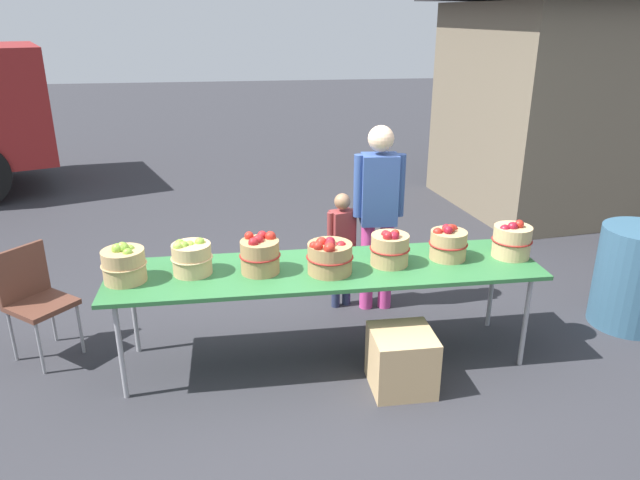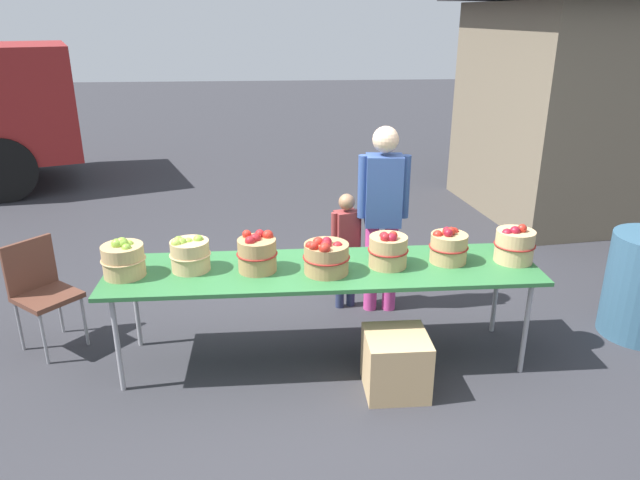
{
  "view_description": "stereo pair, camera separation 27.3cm",
  "coord_description": "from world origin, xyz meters",
  "px_view_note": "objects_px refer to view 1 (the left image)",
  "views": [
    {
      "loc": [
        -0.6,
        -3.87,
        2.47
      ],
      "look_at": [
        0.0,
        0.3,
        0.85
      ],
      "focal_mm": 33.3,
      "sensor_mm": 36.0,
      "label": 1
    },
    {
      "loc": [
        -0.33,
        -3.9,
        2.47
      ],
      "look_at": [
        0.0,
        0.3,
        0.85
      ],
      "focal_mm": 33.3,
      "sensor_mm": 36.0,
      "label": 2
    }
  ],
  "objects_px": {
    "apple_basket_red_1": "(330,256)",
    "apple_basket_red_4": "(512,240)",
    "child_customer": "(342,241)",
    "folding_chair": "(34,294)",
    "apple_basket_green_0": "(124,264)",
    "apple_basket_red_2": "(390,249)",
    "trash_barrel": "(634,277)",
    "apple_basket_red_3": "(448,243)",
    "apple_basket_green_1": "(191,257)",
    "apple_basket_red_0": "(260,254)",
    "vendor_adult": "(379,205)",
    "produce_crate": "(402,360)",
    "market_table": "(326,272)"
  },
  "relations": [
    {
      "from": "vendor_adult",
      "to": "produce_crate",
      "type": "relative_size",
      "value": 3.82
    },
    {
      "from": "apple_basket_red_2",
      "to": "trash_barrel",
      "type": "bearing_deg",
      "value": 4.77
    },
    {
      "from": "vendor_adult",
      "to": "produce_crate",
      "type": "distance_m",
      "value": 1.43
    },
    {
      "from": "trash_barrel",
      "to": "produce_crate",
      "type": "bearing_deg",
      "value": -163.91
    },
    {
      "from": "apple_basket_red_2",
      "to": "apple_basket_red_3",
      "type": "height_order",
      "value": "apple_basket_red_2"
    },
    {
      "from": "apple_basket_red_1",
      "to": "apple_basket_red_2",
      "type": "xyz_separation_m",
      "value": [
        0.46,
        0.08,
        0.0
      ]
    },
    {
      "from": "apple_basket_red_1",
      "to": "child_customer",
      "type": "bearing_deg",
      "value": 74.48
    },
    {
      "from": "market_table",
      "to": "child_customer",
      "type": "bearing_deg",
      "value": 72.28
    },
    {
      "from": "apple_basket_red_1",
      "to": "apple_basket_red_2",
      "type": "height_order",
      "value": "apple_basket_red_2"
    },
    {
      "from": "apple_basket_green_1",
      "to": "child_customer",
      "type": "bearing_deg",
      "value": 33.39
    },
    {
      "from": "folding_chair",
      "to": "produce_crate",
      "type": "bearing_deg",
      "value": -66.98
    },
    {
      "from": "folding_chair",
      "to": "apple_basket_red_4",
      "type": "bearing_deg",
      "value": -55.36
    },
    {
      "from": "apple_basket_red_4",
      "to": "child_customer",
      "type": "distance_m",
      "value": 1.43
    },
    {
      "from": "apple_basket_green_0",
      "to": "folding_chair",
      "type": "height_order",
      "value": "apple_basket_green_0"
    },
    {
      "from": "apple_basket_red_0",
      "to": "apple_basket_red_2",
      "type": "bearing_deg",
      "value": -0.12
    },
    {
      "from": "apple_basket_red_0",
      "to": "produce_crate",
      "type": "xyz_separation_m",
      "value": [
        0.94,
        -0.44,
        -0.67
      ]
    },
    {
      "from": "market_table",
      "to": "produce_crate",
      "type": "bearing_deg",
      "value": -43.74
    },
    {
      "from": "folding_chair",
      "to": "trash_barrel",
      "type": "distance_m",
      "value": 4.76
    },
    {
      "from": "apple_basket_red_0",
      "to": "folding_chair",
      "type": "bearing_deg",
      "value": 167.54
    },
    {
      "from": "vendor_adult",
      "to": "child_customer",
      "type": "height_order",
      "value": "vendor_adult"
    },
    {
      "from": "apple_basket_red_0",
      "to": "apple_basket_red_2",
      "type": "relative_size",
      "value": 0.99
    },
    {
      "from": "trash_barrel",
      "to": "apple_basket_red_4",
      "type": "bearing_deg",
      "value": -172.46
    },
    {
      "from": "apple_basket_green_0",
      "to": "produce_crate",
      "type": "relative_size",
      "value": 0.72
    },
    {
      "from": "apple_basket_red_1",
      "to": "trash_barrel",
      "type": "xyz_separation_m",
      "value": [
        2.6,
        0.26,
        -0.44
      ]
    },
    {
      "from": "trash_barrel",
      "to": "market_table",
      "type": "bearing_deg",
      "value": -176.21
    },
    {
      "from": "apple_basket_red_4",
      "to": "market_table",
      "type": "bearing_deg",
      "value": -179.42
    },
    {
      "from": "apple_basket_red_1",
      "to": "apple_basket_red_4",
      "type": "height_order",
      "value": "apple_basket_red_4"
    },
    {
      "from": "market_table",
      "to": "apple_basket_green_1",
      "type": "relative_size",
      "value": 10.6
    },
    {
      "from": "market_table",
      "to": "produce_crate",
      "type": "relative_size",
      "value": 7.29
    },
    {
      "from": "produce_crate",
      "to": "apple_basket_red_0",
      "type": "bearing_deg",
      "value": 154.75
    },
    {
      "from": "market_table",
      "to": "apple_basket_green_1",
      "type": "xyz_separation_m",
      "value": [
        -0.95,
        0.04,
        0.15
      ]
    },
    {
      "from": "apple_basket_red_4",
      "to": "vendor_adult",
      "type": "xyz_separation_m",
      "value": [
        -0.84,
        0.76,
        0.08
      ]
    },
    {
      "from": "apple_basket_green_0",
      "to": "produce_crate",
      "type": "height_order",
      "value": "apple_basket_green_0"
    },
    {
      "from": "apple_basket_red_4",
      "to": "vendor_adult",
      "type": "height_order",
      "value": "vendor_adult"
    },
    {
      "from": "apple_basket_red_3",
      "to": "child_customer",
      "type": "relative_size",
      "value": 0.27
    },
    {
      "from": "trash_barrel",
      "to": "apple_basket_green_1",
      "type": "bearing_deg",
      "value": -177.86
    },
    {
      "from": "apple_basket_green_1",
      "to": "apple_basket_red_4",
      "type": "relative_size",
      "value": 0.97
    },
    {
      "from": "child_customer",
      "to": "folding_chair",
      "type": "height_order",
      "value": "child_customer"
    },
    {
      "from": "apple_basket_green_0",
      "to": "apple_basket_red_4",
      "type": "height_order",
      "value": "apple_basket_red_4"
    },
    {
      "from": "apple_basket_red_1",
      "to": "apple_basket_red_4",
      "type": "relative_size",
      "value": 1.11
    },
    {
      "from": "apple_basket_red_0",
      "to": "produce_crate",
      "type": "bearing_deg",
      "value": -25.25
    },
    {
      "from": "apple_basket_red_4",
      "to": "vendor_adult",
      "type": "relative_size",
      "value": 0.18
    },
    {
      "from": "apple_basket_red_2",
      "to": "vendor_adult",
      "type": "distance_m",
      "value": 0.79
    },
    {
      "from": "apple_basket_red_2",
      "to": "apple_basket_red_3",
      "type": "xyz_separation_m",
      "value": [
        0.46,
        0.05,
        -0.0
      ]
    },
    {
      "from": "apple_basket_red_0",
      "to": "folding_chair",
      "type": "distance_m",
      "value": 1.75
    },
    {
      "from": "apple_basket_green_0",
      "to": "apple_basket_red_0",
      "type": "relative_size",
      "value": 1.05
    },
    {
      "from": "apple_basket_green_1",
      "to": "apple_basket_red_2",
      "type": "relative_size",
      "value": 0.99
    },
    {
      "from": "apple_basket_red_4",
      "to": "trash_barrel",
      "type": "distance_m",
      "value": 1.29
    },
    {
      "from": "child_customer",
      "to": "folding_chair",
      "type": "relative_size",
      "value": 1.22
    },
    {
      "from": "apple_basket_red_0",
      "to": "apple_basket_red_3",
      "type": "height_order",
      "value": "apple_basket_red_0"
    }
  ]
}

